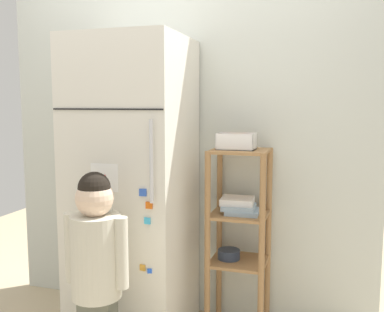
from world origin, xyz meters
The scene contains 5 objects.
kitchen_wall_back centered at (0.00, 0.37, 1.16)m, with size 2.56×0.03×2.33m, color silver.
refrigerator centered at (-0.21, 0.02, 0.91)m, with size 0.67×0.68×1.83m.
child_standing centered at (-0.17, -0.52, 0.66)m, with size 0.35×0.26×1.10m.
pantry_shelf_unit centered at (0.43, 0.17, 0.69)m, with size 0.36×0.34×1.16m.
fruit_bin centered at (0.41, 0.16, 1.20)m, with size 0.22×0.16×0.10m.
Camera 1 is at (0.92, -2.41, 1.43)m, focal length 40.67 mm.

